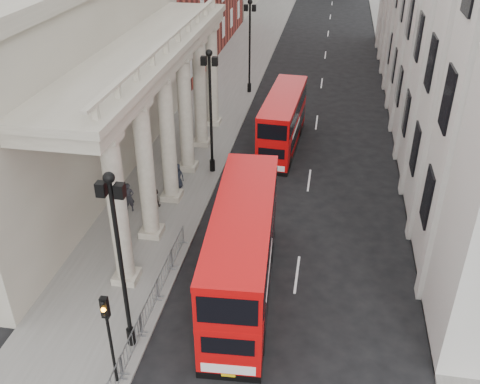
{
  "coord_description": "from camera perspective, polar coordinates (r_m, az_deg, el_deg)",
  "views": [
    {
      "loc": [
        6.81,
        -11.48,
        17.3
      ],
      "look_at": [
        2.74,
        11.82,
        3.47
      ],
      "focal_mm": 40.0,
      "sensor_mm": 36.0,
      "label": 1
    }
  ],
  "objects": [
    {
      "name": "sidewalk_east",
      "position": [
        45.41,
        17.71,
        6.53
      ],
      "size": [
        3.0,
        140.0,
        0.12
      ],
      "primitive_type": "cube",
      "color": "slate",
      "rests_on": "ground"
    },
    {
      "name": "bus_far",
      "position": [
        39.53,
        4.59,
        7.63
      ],
      "size": [
        2.77,
        9.48,
        4.05
      ],
      "rotation": [
        0.0,
        0.0,
        -0.06
      ],
      "color": "#C30909",
      "rests_on": "ground"
    },
    {
      "name": "traffic_light",
      "position": [
        20.88,
        -13.94,
        -13.63
      ],
      "size": [
        0.28,
        0.33,
        4.3
      ],
      "color": "black",
      "rests_on": "sidewalk_west"
    },
    {
      "name": "pedestrian_a",
      "position": [
        32.37,
        -11.78,
        -0.57
      ],
      "size": [
        0.73,
        0.55,
        1.81
      ],
      "primitive_type": "imported",
      "rotation": [
        0.0,
        0.0,
        0.19
      ],
      "color": "#222227",
      "rests_on": "sidewalk_west"
    },
    {
      "name": "pedestrian_b",
      "position": [
        32.59,
        -9.19,
        -0.34
      ],
      "size": [
        0.92,
        0.84,
        1.54
      ],
      "primitive_type": "imported",
      "rotation": [
        0.0,
        0.0,
        3.56
      ],
      "color": "black",
      "rests_on": "sidewalk_west"
    },
    {
      "name": "lamp_post_south",
      "position": [
        21.17,
        -12.74,
        -6.38
      ],
      "size": [
        1.05,
        0.44,
        8.32
      ],
      "color": "black",
      "rests_on": "sidewalk_west"
    },
    {
      "name": "crowd_barriers",
      "position": [
        22.71,
        -12.55,
        -17.73
      ],
      "size": [
        0.5,
        18.75,
        1.1
      ],
      "color": "gray",
      "rests_on": "sidewalk_west"
    },
    {
      "name": "pedestrian_c",
      "position": [
        34.4,
        -6.68,
        1.74
      ],
      "size": [
        0.84,
        0.56,
        1.68
      ],
      "primitive_type": "imported",
      "rotation": [
        0.0,
        0.0,
        6.32
      ],
      "color": "black",
      "rests_on": "sidewalk_west"
    },
    {
      "name": "portico_building",
      "position": [
        36.01,
        -19.77,
        10.26
      ],
      "size": [
        9.0,
        28.0,
        12.0
      ],
      "primitive_type": "cube",
      "color": "gray",
      "rests_on": "ground"
    },
    {
      "name": "lamp_post_north",
      "position": [
        49.62,
        1.04,
        15.86
      ],
      "size": [
        1.05,
        0.44,
        8.32
      ],
      "color": "black",
      "rests_on": "sidewalk_west"
    },
    {
      "name": "bus_near",
      "position": [
        24.91,
        0.27,
        -6.22
      ],
      "size": [
        3.35,
        11.09,
        4.72
      ],
      "rotation": [
        0.0,
        0.0,
        0.07
      ],
      "color": "#C20809",
      "rests_on": "ground"
    },
    {
      "name": "kerb",
      "position": [
        45.44,
        0.48,
        8.04
      ],
      "size": [
        0.2,
        140.0,
        0.14
      ],
      "primitive_type": "cube",
      "color": "slate",
      "rests_on": "ground"
    },
    {
      "name": "lamp_post_mid",
      "position": [
        34.63,
        -3.16,
        9.31
      ],
      "size": [
        1.05,
        0.44,
        8.32
      ],
      "color": "black",
      "rests_on": "sidewalk_west"
    },
    {
      "name": "sidewalk_west",
      "position": [
        45.98,
        -3.18,
        8.25
      ],
      "size": [
        6.0,
        140.0,
        0.12
      ],
      "primitive_type": "cube",
      "color": "slate",
      "rests_on": "ground"
    }
  ]
}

